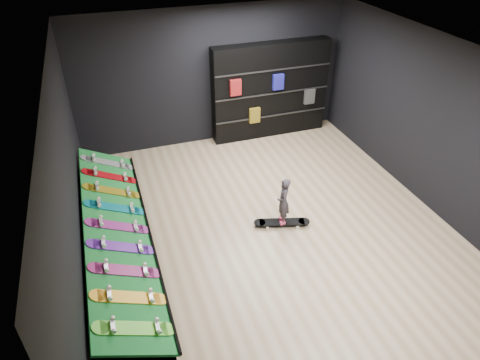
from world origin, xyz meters
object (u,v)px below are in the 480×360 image
object	(u,v)px
display_rack	(119,251)
child	(283,210)
back_shelving	(270,91)
floor_skateboard	(282,223)

from	to	relation	value
display_rack	child	world-z (taller)	child
display_rack	back_shelving	xyz separation A→B (m)	(3.85, 3.32, 0.84)
back_shelving	child	xyz separation A→B (m)	(-1.09, -3.30, -0.74)
floor_skateboard	child	distance (m)	0.30
display_rack	back_shelving	bearing A→B (deg)	40.76
display_rack	back_shelving	size ratio (longest dim) A/B	1.65
display_rack	floor_skateboard	xyz separation A→B (m)	(2.76, 0.02, -0.20)
floor_skateboard	back_shelving	bearing A→B (deg)	88.32
child	display_rack	bearing A→B (deg)	-68.17
floor_skateboard	child	world-z (taller)	child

